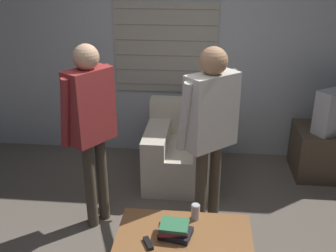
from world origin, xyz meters
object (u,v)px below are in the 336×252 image
at_px(armchair_beige, 182,150).
at_px(person_left_standing, 90,117).
at_px(book_stack, 175,230).
at_px(coffee_table, 184,242).
at_px(spare_remote, 148,243).
at_px(soda_can, 195,212).
at_px(person_right_standing, 210,120).

height_order(armchair_beige, person_left_standing, person_left_standing).
distance_m(armchair_beige, book_stack, 1.61).
bearing_deg(coffee_table, spare_remote, -156.52).
bearing_deg(spare_remote, book_stack, 6.20).
xyz_separation_m(coffee_table, spare_remote, (-0.24, -0.11, 0.05)).
bearing_deg(soda_can, person_right_standing, 80.25).
bearing_deg(person_right_standing, person_left_standing, 139.19).
distance_m(book_stack, spare_remote, 0.21).
distance_m(coffee_table, book_stack, 0.11).
distance_m(person_left_standing, book_stack, 1.20).
xyz_separation_m(soda_can, spare_remote, (-0.32, -0.33, -0.05)).
height_order(person_right_standing, soda_can, person_right_standing).
height_order(person_left_standing, person_right_standing, person_left_standing).
bearing_deg(person_right_standing, coffee_table, -143.67).
xyz_separation_m(book_stack, spare_remote, (-0.18, -0.11, -0.04)).
xyz_separation_m(person_right_standing, book_stack, (-0.23, -0.73, -0.57)).
relative_size(coffee_table, book_stack, 3.83).
height_order(person_right_standing, book_stack, person_right_standing).
relative_size(person_left_standing, book_stack, 6.55).
bearing_deg(spare_remote, armchair_beige, 59.44).
height_order(book_stack, soda_can, soda_can).
height_order(armchair_beige, soda_can, armchair_beige).
relative_size(person_right_standing, book_stack, 6.54).
relative_size(person_right_standing, spare_remote, 12.45).
bearing_deg(person_left_standing, person_right_standing, -55.62).
distance_m(person_right_standing, book_stack, 0.95).
bearing_deg(book_stack, armchair_beige, 91.74).
height_order(soda_can, spare_remote, soda_can).
bearing_deg(armchair_beige, book_stack, 92.16).
height_order(coffee_table, person_left_standing, person_left_standing).
relative_size(armchair_beige, person_right_standing, 0.53).
bearing_deg(book_stack, person_left_standing, 137.36).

